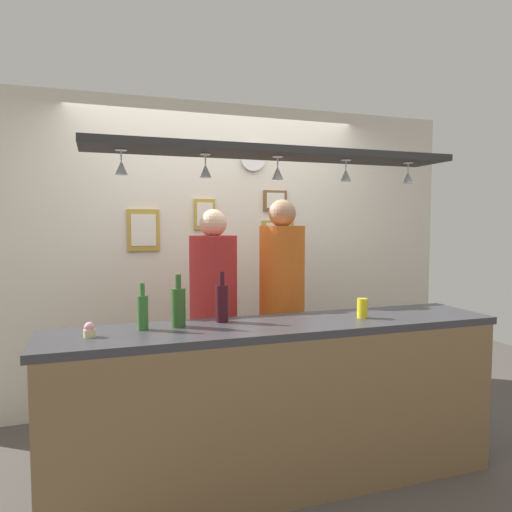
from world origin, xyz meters
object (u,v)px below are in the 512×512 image
Objects in this scene: picture_frame_crest at (205,214)px; picture_frame_upper_small at (275,201)px; person_right_orange_shirt at (282,292)px; wall_clock at (253,158)px; person_left_red_shirt at (214,302)px; drink_can at (362,308)px; picture_frame_caricature at (143,230)px; cupcake at (89,330)px; bottle_champagne_green at (178,306)px; picture_frame_lower_pair at (278,230)px; bottle_wine_dark_red at (222,302)px; bottle_beer_green_import at (143,311)px.

picture_frame_upper_small is at bearing 0.00° from picture_frame_crest.
wall_clock reaches higher than person_right_orange_shirt.
drink_can is at bearing -43.43° from person_left_red_shirt.
wall_clock is (-0.24, 1.43, 1.09)m from drink_can.
picture_frame_caricature is (-0.42, 0.70, 0.51)m from person_left_red_shirt.
picture_frame_crest is (0.92, 1.41, 0.63)m from cupcake.
drink_can is at bearing -50.31° from picture_frame_caricature.
person_left_red_shirt is 0.96m from picture_frame_crest.
person_right_orange_shirt is 1.01m from picture_frame_crest.
picture_frame_caricature is 1.55× the size of wall_clock.
wall_clock reaches higher than picture_frame_upper_small.
person_left_red_shirt is 7.59× the size of picture_frame_upper_small.
person_right_orange_shirt reaches higher than cupcake.
picture_frame_lower_pair is at bearing 49.67° from bottle_champagne_green.
person_right_orange_shirt is at bearing -108.97° from picture_frame_lower_pair.
wall_clock is at bearing -0.83° from picture_frame_crest.
person_left_red_shirt is at bearing 136.57° from drink_can.
bottle_wine_dark_red is at bearing -137.33° from person_right_orange_shirt.
drink_can is 1.61m from picture_frame_upper_small.
person_right_orange_shirt is 22.39× the size of cupcake.
picture_frame_upper_small is at bearing 0.00° from picture_frame_caricature.
bottle_wine_dark_red is 0.76m from cupcake.
picture_frame_caricature is at bearing 84.29° from bottle_beer_green_import.
picture_frame_lower_pair is (0.24, 0.70, 0.45)m from person_right_orange_shirt.
person_left_red_shirt reaches higher than bottle_champagne_green.
picture_frame_crest is (-0.43, 0.70, 0.59)m from person_right_orange_shirt.
picture_frame_crest is at bearing 71.29° from bottle_champagne_green.
person_right_orange_shirt reaches higher than bottle_champagne_green.
drink_can is at bearing -11.11° from bottle_wine_dark_red.
bottle_beer_green_import is at bearing -131.31° from person_left_red_shirt.
picture_frame_lower_pair is at bearing 41.52° from cupcake.
bottle_wine_dark_red is at bearing 168.89° from drink_can.
bottle_wine_dark_red is at bearing 11.35° from bottle_champagne_green.
cupcake is at bearing -139.38° from person_left_red_shirt.
person_right_orange_shirt is 6.72× the size of bottle_beer_green_import.
bottle_champagne_green is 3.85× the size of cupcake.
cupcake is at bearing -152.33° from person_right_orange_shirt.
person_right_orange_shirt is at bearing 42.67° from bottle_wine_dark_red.
wall_clock is at bearing 64.13° from bottle_wine_dark_red.
picture_frame_caricature reaches higher than bottle_champagne_green.
person_left_red_shirt is at bearing 40.62° from cupcake.
person_right_orange_shirt reaches higher than bottle_wine_dark_red.
person_left_red_shirt is 5.56× the size of bottle_wine_dark_red.
bottle_wine_dark_red is 2.46× the size of drink_can.
bottle_champagne_green is at bearing -87.13° from picture_frame_caricature.
bottle_wine_dark_red is at bearing -98.04° from picture_frame_crest.
picture_frame_crest reaches higher than person_left_red_shirt.
person_left_red_shirt is 1.15m from picture_frame_lower_pair.
bottle_wine_dark_red is 0.47m from bottle_beer_green_import.
picture_frame_caricature is 0.53m from picture_frame_crest.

